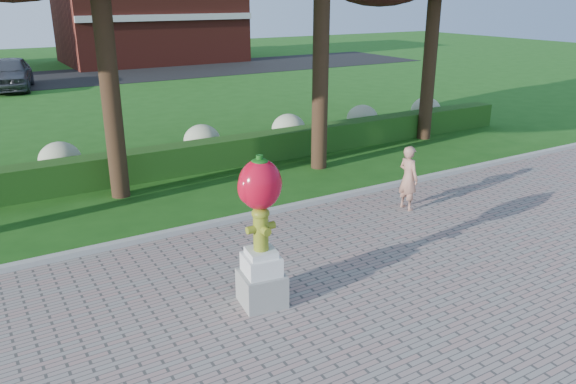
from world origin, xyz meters
name	(u,v)px	position (x,y,z in m)	size (l,w,h in m)	color
ground	(328,275)	(0.00, 0.00, 0.00)	(100.00, 100.00, 0.00)	#1C5114
curb	(250,217)	(0.00, 3.00, 0.07)	(40.00, 0.18, 0.15)	#ADADA5
lawn_hedge	(183,159)	(0.00, 7.00, 0.40)	(24.00, 0.70, 0.80)	#234F16
hydrangea_row	(189,143)	(0.57, 8.00, 0.55)	(20.10, 1.10, 0.99)	#A4AE85
street	(52,79)	(0.00, 28.00, 0.01)	(50.00, 8.00, 0.02)	black
building_right	(150,15)	(8.00, 34.00, 3.20)	(12.00, 8.00, 6.40)	maroon
hydrant_sculpture	(261,228)	(-1.47, -0.28, 1.33)	(0.74, 0.74, 2.44)	gray
woman	(408,178)	(3.34, 1.68, 0.78)	(0.54, 0.35, 1.47)	tan
parked_car	(10,73)	(-2.41, 25.00, 0.84)	(1.93, 4.81, 1.64)	#45464D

